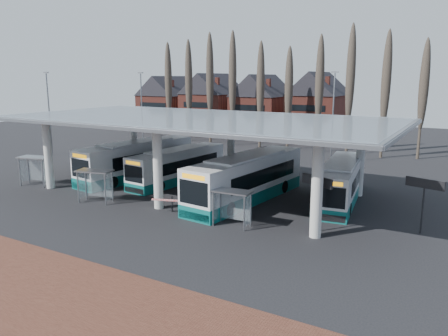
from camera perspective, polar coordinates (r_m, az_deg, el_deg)
The scene contains 17 objects.
ground at distance 31.16m, azimuth -11.34°, elevation -6.31°, with size 140.00×140.00×0.00m, color black.
station_canopy at distance 36.23m, azimuth -3.33°, elevation 5.63°, with size 32.00×16.00×6.34m.
poplar_row at distance 58.55m, azimuth 10.41°, elevation 10.83°, with size 45.10×1.10×14.50m.
townhouse_row at distance 75.14m, azimuth 1.73°, elevation 9.02°, with size 36.80×10.30×12.25m.
lamp_post_a at distance 58.23m, azimuth -10.68°, elevation 7.43°, with size 0.80×0.16×10.17m.
lamp_post_b at distance 50.22m, azimuth 14.03°, elevation 6.62°, with size 0.80×0.16×10.17m.
lamp_post_d at distance 58.46m, azimuth -21.87°, elevation 6.81°, with size 0.80×0.16×10.17m.
bus_0 at distance 42.92m, azimuth -11.20°, elevation 0.99°, with size 4.15×13.06×3.57m.
bus_1 at distance 40.76m, azimuth -5.96°, elevation 0.27°, with size 3.40×11.33×3.10m.
bus_2 at distance 34.34m, azimuth 3.06°, elevation -1.43°, with size 4.11×13.29×3.63m.
bus_3 at distance 35.35m, azimuth 15.02°, elevation -1.80°, with size 3.93×11.63×3.17m.
shelter_0 at distance 42.59m, azimuth -23.36°, elevation 0.45°, with size 3.07×2.05×2.61m.
shelter_1 at distance 35.24m, azimuth -16.40°, elevation -1.34°, with size 2.99×2.01×2.54m.
shelter_2 at distance 28.40m, azimuth 1.15°, elevation -4.18°, with size 2.65×1.44×2.40m.
info_sign_0 at distance 27.51m, azimuth 12.02°, elevation -2.23°, with size 2.25×1.14×3.60m.
info_sign_1 at distance 29.38m, azimuth 24.72°, elevation -2.36°, with size 2.29×0.76×3.49m.
barrier at distance 31.38m, azimuth -7.26°, elevation -4.31°, with size 2.25×0.99×1.17m.
Camera 1 is at (19.78, -22.11, 9.55)m, focal length 35.00 mm.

